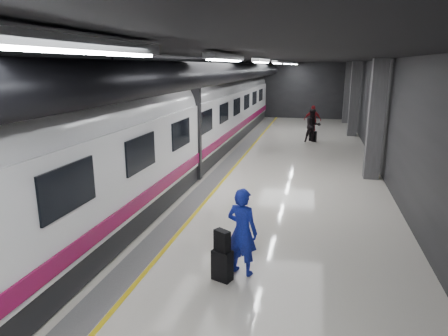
# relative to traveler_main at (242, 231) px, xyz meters

# --- Properties ---
(ground) EXTENTS (40.00, 40.00, 0.00)m
(ground) POSITION_rel_traveler_main_xyz_m (-1.03, 6.39, -0.93)
(ground) COLOR silver
(ground) RESTS_ON ground
(platform_hall) EXTENTS (10.02, 40.02, 4.51)m
(platform_hall) POSITION_rel_traveler_main_xyz_m (-1.32, 7.34, 2.61)
(platform_hall) COLOR black
(platform_hall) RESTS_ON ground
(train) EXTENTS (3.05, 38.00, 4.05)m
(train) POSITION_rel_traveler_main_xyz_m (-4.28, 6.39, 1.14)
(train) COLOR black
(train) RESTS_ON ground
(traveler_main) EXTENTS (0.78, 0.64, 1.86)m
(traveler_main) POSITION_rel_traveler_main_xyz_m (0.00, 0.00, 0.00)
(traveler_main) COLOR #1B2BD1
(traveler_main) RESTS_ON ground
(suitcase_main) EXTENTS (0.46, 0.37, 0.64)m
(suitcase_main) POSITION_rel_traveler_main_xyz_m (-0.33, -0.38, -0.61)
(suitcase_main) COLOR black
(suitcase_main) RESTS_ON ground
(shoulder_bag) EXTENTS (0.37, 0.32, 0.43)m
(shoulder_bag) POSITION_rel_traveler_main_xyz_m (-0.33, -0.37, -0.07)
(shoulder_bag) COLOR black
(shoulder_bag) RESTS_ON suitcase_main
(traveler_far_a) EXTENTS (1.10, 0.97, 1.89)m
(traveler_far_a) POSITION_rel_traveler_main_xyz_m (1.14, 15.50, 0.01)
(traveler_far_a) COLOR black
(traveler_far_a) RESTS_ON ground
(traveler_far_b) EXTENTS (1.09, 0.49, 1.83)m
(traveler_far_b) POSITION_rel_traveler_main_xyz_m (1.08, 18.32, -0.02)
(traveler_far_b) COLOR maroon
(traveler_far_b) RESTS_ON ground
(suitcase_far) EXTENTS (0.44, 0.35, 0.57)m
(suitcase_far) POSITION_rel_traveler_main_xyz_m (1.18, 15.97, -0.65)
(suitcase_far) COLOR black
(suitcase_far) RESTS_ON ground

